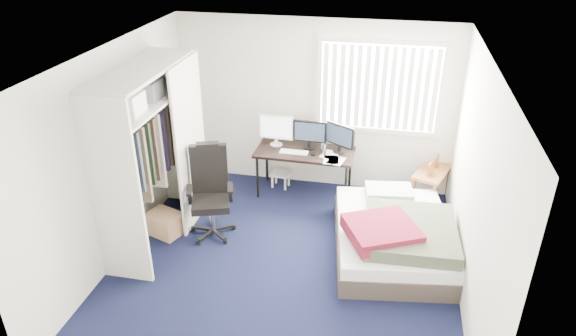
# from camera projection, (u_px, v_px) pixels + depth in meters

# --- Properties ---
(ground) EXTENTS (4.20, 4.20, 0.00)m
(ground) POSITION_uv_depth(u_px,v_px,m) (284.00, 264.00, 6.14)
(ground) COLOR black
(ground) RESTS_ON ground
(room_shell) EXTENTS (4.20, 4.20, 4.20)m
(room_shell) POSITION_uv_depth(u_px,v_px,m) (284.00, 150.00, 5.45)
(room_shell) COLOR silver
(room_shell) RESTS_ON ground
(window_assembly) EXTENTS (1.72, 0.09, 1.32)m
(window_assembly) POSITION_uv_depth(u_px,v_px,m) (379.00, 88.00, 7.03)
(window_assembly) COLOR white
(window_assembly) RESTS_ON ground
(closet) EXTENTS (0.64, 1.84, 2.22)m
(closet) POSITION_uv_depth(u_px,v_px,m) (150.00, 140.00, 6.06)
(closet) COLOR beige
(closet) RESTS_ON ground
(desk) EXTENTS (1.43, 0.68, 1.15)m
(desk) POSITION_uv_depth(u_px,v_px,m) (305.00, 148.00, 7.35)
(desk) COLOR black
(desk) RESTS_ON ground
(office_chair) EXTENTS (0.71, 0.71, 1.20)m
(office_chair) POSITION_uv_depth(u_px,v_px,m) (211.00, 200.00, 6.57)
(office_chair) COLOR black
(office_chair) RESTS_ON ground
(footstool) EXTENTS (0.32, 0.27, 0.23)m
(footstool) POSITION_uv_depth(u_px,v_px,m) (280.00, 176.00, 7.75)
(footstool) COLOR white
(footstool) RESTS_ON ground
(nightstand) EXTENTS (0.62, 0.84, 0.70)m
(nightstand) POSITION_uv_depth(u_px,v_px,m) (433.00, 174.00, 7.23)
(nightstand) COLOR brown
(nightstand) RESTS_ON ground
(bed) EXTENTS (1.62, 2.01, 0.61)m
(bed) POSITION_uv_depth(u_px,v_px,m) (395.00, 235.00, 6.21)
(bed) COLOR #382F28
(bed) RESTS_ON ground
(pine_box) EXTENTS (0.49, 0.43, 0.31)m
(pine_box) POSITION_uv_depth(u_px,v_px,m) (165.00, 223.00, 6.64)
(pine_box) COLOR #AD7D56
(pine_box) RESTS_ON ground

